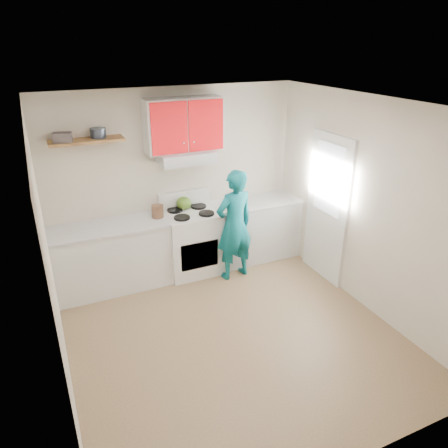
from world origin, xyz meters
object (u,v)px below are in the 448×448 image
tin (98,133)px  person (234,225)px  crock (158,212)px  stove (192,242)px  kettle (184,203)px

tin → person: bearing=-20.5°
crock → person: person is taller
stove → kettle: bearing=102.1°
stove → kettle: kettle is taller
stove → kettle: (-0.04, 0.17, 0.55)m
tin → person: (1.60, -0.60, -1.30)m
kettle → crock: kettle is taller
tin → crock: tin is taller
tin → kettle: (1.06, -0.03, -1.08)m
stove → tin: size_ratio=4.76×
tin → kettle: 1.52m
kettle → person: bearing=-32.6°
stove → person: 0.72m
stove → tin: (-1.10, 0.20, 1.64)m
crock → kettle: bearing=18.3°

